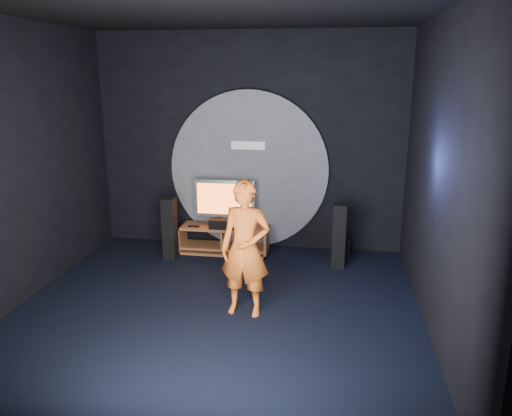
{
  "coord_description": "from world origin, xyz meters",
  "views": [
    {
      "loc": [
        1.35,
        -5.49,
        2.84
      ],
      "look_at": [
        0.34,
        1.05,
        1.05
      ],
      "focal_mm": 35.0,
      "sensor_mm": 36.0,
      "label": 1
    }
  ],
  "objects": [
    {
      "name": "wall_disc_panel",
      "position": [
        0.0,
        2.44,
        1.3
      ],
      "size": [
        2.6,
        0.11,
        2.6
      ],
      "color": "#515156",
      "rests_on": "ground"
    },
    {
      "name": "center_speaker",
      "position": [
        -0.35,
        1.91,
        0.53
      ],
      "size": [
        0.4,
        0.15,
        0.15
      ],
      "primitive_type": "cube",
      "color": "black",
      "rests_on": "media_console"
    },
    {
      "name": "tower_speaker_left",
      "position": [
        -1.13,
        1.66,
        0.49
      ],
      "size": [
        0.2,
        0.22,
        0.98
      ],
      "primitive_type": "cube",
      "color": "black",
      "rests_on": "ground"
    },
    {
      "name": "tv",
      "position": [
        -0.35,
        2.12,
        0.86
      ],
      "size": [
        0.98,
        0.22,
        0.75
      ],
      "color": "#BABBC2",
      "rests_on": "media_console"
    },
    {
      "name": "tower_speaker_right",
      "position": [
        1.49,
        1.7,
        0.49
      ],
      "size": [
        0.2,
        0.22,
        0.98
      ],
      "primitive_type": "cube",
      "color": "black",
      "rests_on": "ground"
    },
    {
      "name": "subwoofer",
      "position": [
        1.55,
        2.21,
        0.15
      ],
      "size": [
        0.27,
        0.27,
        0.3
      ],
      "primitive_type": "cube",
      "color": "black",
      "rests_on": "ground"
    },
    {
      "name": "right_wall",
      "position": [
        2.5,
        0.0,
        1.75
      ],
      "size": [
        0.04,
        5.0,
        3.5
      ],
      "primitive_type": "cube",
      "color": "black",
      "rests_on": "ground"
    },
    {
      "name": "ceiling",
      "position": [
        0.0,
        0.0,
        3.5
      ],
      "size": [
        5.0,
        5.0,
        0.01
      ],
      "primitive_type": "cube",
      "color": "black",
      "rests_on": "back_wall"
    },
    {
      "name": "floor",
      "position": [
        0.0,
        0.0,
        0.0
      ],
      "size": [
        5.0,
        5.0,
        0.0
      ],
      "primitive_type": "plane",
      "color": "black",
      "rests_on": "ground"
    },
    {
      "name": "left_wall",
      "position": [
        -2.5,
        0.0,
        1.75
      ],
      "size": [
        0.04,
        5.0,
        3.5
      ],
      "primitive_type": "cube",
      "color": "black",
      "rests_on": "ground"
    },
    {
      "name": "media_console",
      "position": [
        -0.34,
        2.05,
        0.19
      ],
      "size": [
        1.44,
        0.45,
        0.45
      ],
      "color": "#9A4F2F",
      "rests_on": "ground"
    },
    {
      "name": "player",
      "position": [
        0.37,
        0.01,
        0.83
      ],
      "size": [
        0.63,
        0.45,
        1.65
      ],
      "primitive_type": "imported",
      "rotation": [
        0.0,
        0.0,
        -0.08
      ],
      "color": "#D15C1C",
      "rests_on": "ground"
    },
    {
      "name": "front_wall",
      "position": [
        0.0,
        -2.5,
        1.75
      ],
      "size": [
        5.0,
        0.04,
        3.5
      ],
      "primitive_type": "cube",
      "color": "black",
      "rests_on": "ground"
    },
    {
      "name": "back_wall",
      "position": [
        0.0,
        2.5,
        1.75
      ],
      "size": [
        5.0,
        0.04,
        3.5
      ],
      "primitive_type": "cube",
      "color": "black",
      "rests_on": "ground"
    },
    {
      "name": "remote",
      "position": [
        -0.82,
        1.93,
        0.46
      ],
      "size": [
        0.18,
        0.05,
        0.02
      ],
      "primitive_type": "cube",
      "color": "black",
      "rests_on": "media_console"
    }
  ]
}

